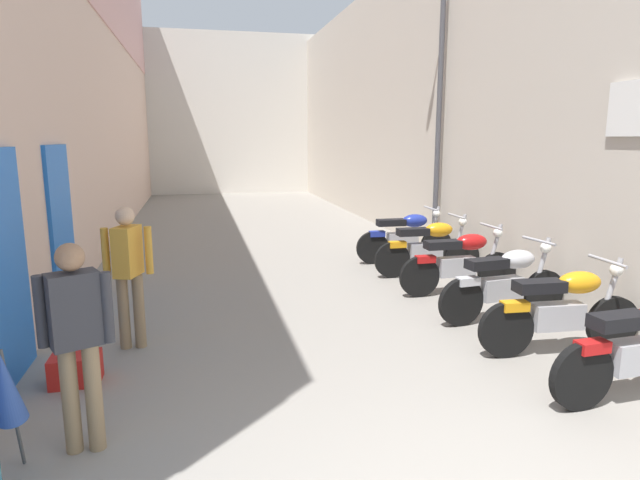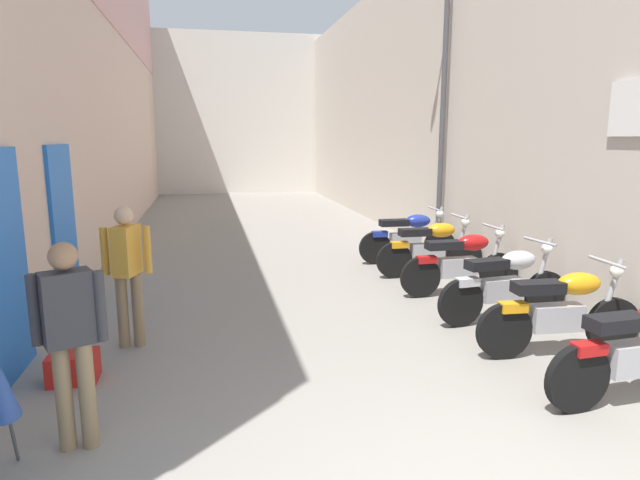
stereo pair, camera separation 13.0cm
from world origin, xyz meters
The scene contains 13 objects.
ground_plane centered at (0.00, 8.36, 0.00)m, with size 36.71×36.71×0.00m, color gray.
building_left centered at (-3.42, 10.32, 4.25)m, with size 0.45×20.71×8.42m.
building_right centered at (3.43, 10.35, 3.09)m, with size 0.45×20.71×6.18m.
building_far_end centered at (0.00, 21.71, 3.23)m, with size 9.46×2.00×6.46m, color beige.
motorcycle_second centered at (2.29, 2.79, 0.50)m, with size 1.85×0.58×1.04m.
motorcycle_third centered at (2.29, 3.89, 0.50)m, with size 1.85×0.58×1.04m.
motorcycle_fourth centered at (2.29, 5.09, 0.50)m, with size 1.85×0.58×1.04m.
motorcycle_fifth centered at (2.29, 6.19, 0.50)m, with size 1.85×0.58×1.04m.
motorcycle_sixth centered at (2.29, 7.21, 0.50)m, with size 1.85×0.58×1.04m.
pedestrian_by_doorway centered at (-2.33, 1.97, 0.92)m, with size 0.52×0.32×1.57m.
pedestrian_mid_alley centered at (-2.20, 3.99, 0.92)m, with size 0.52×0.39×1.57m.
plastic_crate centered at (-2.63, 3.17, 0.14)m, with size 0.44×0.32×0.28m, color red.
street_lamp centered at (3.00, 7.69, 3.00)m, with size 0.79×0.18×5.19m.
Camera 2 is at (-1.33, -2.00, 2.29)m, focal length 30.21 mm.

